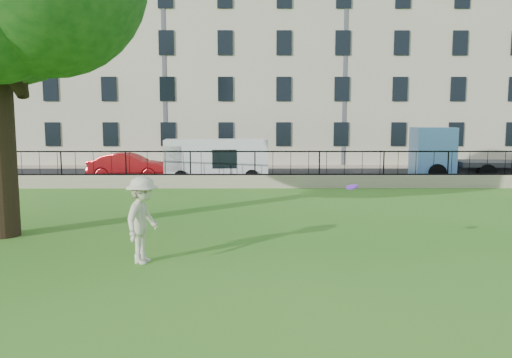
{
  "coord_description": "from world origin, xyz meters",
  "views": [
    {
      "loc": [
        -0.05,
        -11.08,
        3.16
      ],
      "look_at": [
        0.01,
        3.5,
        1.43
      ],
      "focal_mm": 35.0,
      "sensor_mm": 36.0,
      "label": 1
    }
  ],
  "objects_px": {
    "frisbee": "(352,187)",
    "white_van": "(216,161)",
    "blue_truck": "(476,153)",
    "red_sedan": "(129,166)",
    "man": "(143,220)"
  },
  "relations": [
    {
      "from": "red_sedan",
      "to": "blue_truck",
      "type": "height_order",
      "value": "blue_truck"
    },
    {
      "from": "frisbee",
      "to": "blue_truck",
      "type": "distance_m",
      "value": 18.26
    },
    {
      "from": "frisbee",
      "to": "blue_truck",
      "type": "height_order",
      "value": "blue_truck"
    },
    {
      "from": "man",
      "to": "blue_truck",
      "type": "relative_size",
      "value": 0.29
    },
    {
      "from": "red_sedan",
      "to": "blue_truck",
      "type": "relative_size",
      "value": 0.64
    },
    {
      "from": "man",
      "to": "frisbee",
      "type": "distance_m",
      "value": 4.69
    },
    {
      "from": "man",
      "to": "white_van",
      "type": "relative_size",
      "value": 0.38
    },
    {
      "from": "man",
      "to": "blue_truck",
      "type": "distance_m",
      "value": 21.22
    },
    {
      "from": "white_van",
      "to": "blue_truck",
      "type": "bearing_deg",
      "value": -1.34
    },
    {
      "from": "blue_truck",
      "to": "red_sedan",
      "type": "bearing_deg",
      "value": -175.15
    },
    {
      "from": "man",
      "to": "white_van",
      "type": "xyz_separation_m",
      "value": [
        0.5,
        14.66,
        0.11
      ]
    },
    {
      "from": "frisbee",
      "to": "white_van",
      "type": "distance_m",
      "value": 15.07
    },
    {
      "from": "man",
      "to": "blue_truck",
      "type": "xyz_separation_m",
      "value": [
        14.31,
        15.66,
        0.41
      ]
    },
    {
      "from": "red_sedan",
      "to": "white_van",
      "type": "distance_m",
      "value": 4.82
    },
    {
      "from": "man",
      "to": "red_sedan",
      "type": "height_order",
      "value": "man"
    }
  ]
}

